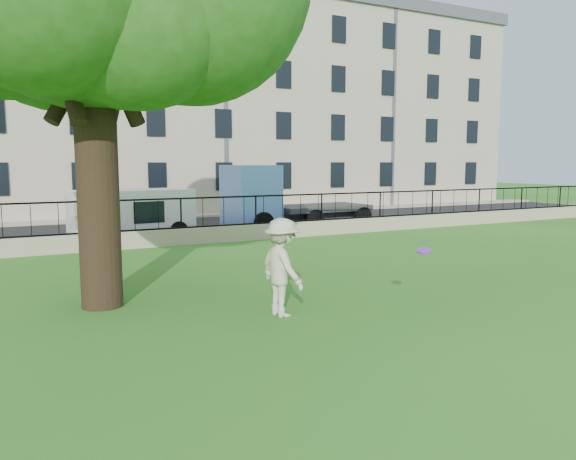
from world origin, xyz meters
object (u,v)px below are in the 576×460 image
man (282,267)px  white_van (132,214)px  frisbee (424,251)px  blue_truck (297,196)px

man → white_van: same height
frisbee → man: bearing=150.7°
white_van → man: bearing=-93.1°
man → white_van: 12.63m
white_van → blue_truck: 7.78m
man → blue_truck: (7.61, 13.23, 0.47)m
blue_truck → frisbee: bearing=-112.5°
man → frisbee: man is taller
white_van → blue_truck: (7.74, 0.60, 0.47)m
frisbee → blue_truck: (5.20, 14.57, 0.13)m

